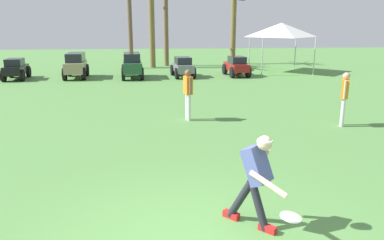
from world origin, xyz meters
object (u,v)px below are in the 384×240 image
(palm_tree_far_right, at_px, (233,21))
(event_tent, at_px, (281,30))
(frisbee_in_flight, at_px, (291,217))
(parked_car_slot_c, at_px, (132,65))
(parked_car_slot_e, at_px, (236,66))
(parked_car_slot_b, at_px, (76,65))
(frisbee_thrower, at_px, (256,176))
(teammate_near_sideline, at_px, (188,90))
(palm_tree_left_of_centre, at_px, (152,18))
(parked_car_slot_d, at_px, (183,67))
(teammate_midfield, at_px, (345,94))
(parked_car_slot_a, at_px, (16,69))
(palm_tree_right_of_centre, at_px, (166,19))

(palm_tree_far_right, relative_size, event_tent, 1.60)
(frisbee_in_flight, bearing_deg, parked_car_slot_c, 100.51)
(parked_car_slot_e, bearing_deg, parked_car_slot_b, 179.88)
(frisbee_thrower, xyz_separation_m, teammate_near_sideline, (-0.45, 6.31, 0.14))
(teammate_near_sideline, bearing_deg, palm_tree_left_of_centre, 94.68)
(parked_car_slot_e, bearing_deg, palm_tree_far_right, 80.66)
(parked_car_slot_d, xyz_separation_m, palm_tree_left_of_centre, (-1.67, 4.82, 2.68))
(palm_tree_left_of_centre, bearing_deg, parked_car_slot_d, -70.84)
(parked_car_slot_e, relative_size, palm_tree_far_right, 0.45)
(frisbee_in_flight, bearing_deg, palm_tree_far_right, 80.54)
(teammate_midfield, xyz_separation_m, parked_car_slot_d, (-3.90, 10.61, -0.38))
(parked_car_slot_a, xyz_separation_m, palm_tree_far_right, (12.94, 6.56, 2.51))
(parked_car_slot_b, bearing_deg, teammate_midfield, -47.95)
(teammate_near_sideline, bearing_deg, parked_car_slot_c, 103.53)
(frisbee_thrower, xyz_separation_m, event_tent, (6.07, 17.46, 1.70))
(palm_tree_left_of_centre, bearing_deg, palm_tree_right_of_centre, 45.51)
(parked_car_slot_b, height_order, palm_tree_far_right, palm_tree_far_right)
(frisbee_in_flight, distance_m, palm_tree_far_right, 23.35)
(frisbee_thrower, xyz_separation_m, palm_tree_far_right, (4.13, 22.30, 2.27))
(frisbee_thrower, xyz_separation_m, parked_car_slot_d, (0.05, 15.84, -0.23))
(palm_tree_left_of_centre, xyz_separation_m, palm_tree_far_right, (5.75, 1.64, -0.18))
(parked_car_slot_a, xyz_separation_m, parked_car_slot_d, (8.86, 0.09, 0.00))
(parked_car_slot_b, distance_m, parked_car_slot_e, 8.83)
(palm_tree_left_of_centre, height_order, palm_tree_right_of_centre, palm_tree_left_of_centre)
(palm_tree_left_of_centre, bearing_deg, parked_car_slot_b, -131.28)
(palm_tree_left_of_centre, bearing_deg, parked_car_slot_a, -145.64)
(frisbee_in_flight, distance_m, teammate_midfield, 6.88)
(frisbee_thrower, relative_size, event_tent, 0.44)
(palm_tree_right_of_centre, relative_size, palm_tree_far_right, 1.03)
(teammate_near_sideline, relative_size, parked_car_slot_c, 0.63)
(frisbee_in_flight, relative_size, parked_car_slot_c, 0.14)
(parked_car_slot_b, height_order, parked_car_slot_d, parked_car_slot_b)
(frisbee_thrower, bearing_deg, teammate_near_sideline, 94.05)
(frisbee_in_flight, distance_m, parked_car_slot_c, 16.55)
(parked_car_slot_a, bearing_deg, teammate_midfield, -39.49)
(parked_car_slot_b, bearing_deg, palm_tree_left_of_centre, 48.72)
(teammate_near_sideline, distance_m, palm_tree_right_of_centre, 15.49)
(parked_car_slot_b, bearing_deg, parked_car_slot_e, -0.12)
(palm_tree_left_of_centre, relative_size, event_tent, 1.74)
(teammate_midfield, relative_size, parked_car_slot_e, 0.69)
(parked_car_slot_a, bearing_deg, parked_car_slot_d, 0.61)
(parked_car_slot_c, height_order, parked_car_slot_d, parked_car_slot_c)
(frisbee_in_flight, distance_m, palm_tree_right_of_centre, 22.41)
(palm_tree_left_of_centre, xyz_separation_m, event_tent, (7.69, -3.19, -0.75))
(palm_tree_far_right, bearing_deg, event_tent, -68.17)
(palm_tree_left_of_centre, relative_size, palm_tree_far_right, 1.09)
(teammate_midfield, bearing_deg, parked_car_slot_b, 132.05)
(teammate_near_sideline, bearing_deg, frisbee_in_flight, -83.68)
(teammate_near_sideline, xyz_separation_m, palm_tree_right_of_centre, (-0.21, 15.33, 2.21))
(teammate_midfield, relative_size, parked_car_slot_a, 0.68)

